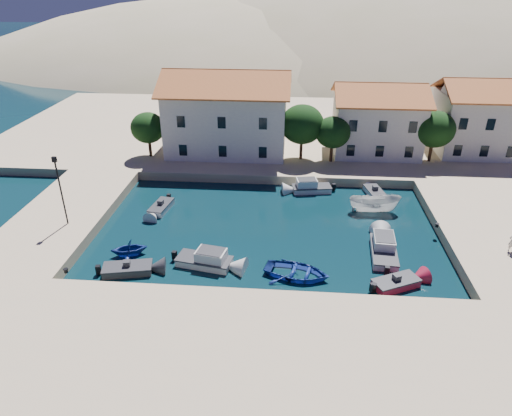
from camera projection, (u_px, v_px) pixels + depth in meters
The scene contains 22 objects.
ground at pixel (259, 300), 32.19m from camera, with size 400.00×400.00×0.00m, color black.
quay_south at pixel (252, 359), 26.64m from camera, with size 52.00×12.00×1.00m, color #C7AC88.
quay_east at pixel (504, 235), 39.34m from camera, with size 11.00×20.00×1.00m, color #C7AC88.
quay_west at pixel (63, 217), 42.20m from camera, with size 8.00×20.00×1.00m, color #C7AC88.
quay_north at pixel (293, 131), 65.50m from camera, with size 80.00×36.00×1.00m, color #C7AC88.
hills at pixel (349, 123), 150.98m from camera, with size 254.00×176.00×99.00m.
building_left at pixel (227, 111), 54.73m from camera, with size 14.70×9.45×9.70m.
building_mid at pixel (377, 117), 54.64m from camera, with size 10.50×8.40×8.30m.
building_right at pixel (478, 115), 54.54m from camera, with size 9.45×8.40×8.80m.
trees at pixel (315, 128), 52.22m from camera, with size 37.30×5.30×6.45m.
lamppost at pixel (60, 184), 38.37m from camera, with size 0.35×0.25×6.22m.
bollards at pixel (300, 258), 34.89m from camera, with size 29.36×9.56×0.30m.
motorboat_grey_sw at pixel (128, 269), 35.08m from camera, with size 3.97×2.37×1.25m.
cabin_cruiser_south at pixel (204, 260), 35.92m from camera, with size 4.64×2.66×1.60m.
rowboat_south at pixel (297, 276), 34.79m from camera, with size 3.56×4.99×1.03m, color navy.
motorboat_red_se at pixel (396, 283), 33.48m from camera, with size 3.79×2.91×1.25m.
cabin_cruiser_east at pixel (384, 250), 37.15m from camera, with size 2.36×5.02×1.60m.
boat_east at pixel (374, 212), 44.21m from camera, with size 1.84×4.89×1.89m, color silver.
motorboat_white_ne at pixel (375, 193), 47.37m from camera, with size 2.13×3.43×1.25m.
rowboat_west at pixel (130, 255), 37.45m from camera, with size 2.50×2.90×1.53m, color navy.
motorboat_white_west at pixel (161, 207), 44.40m from camera, with size 1.95×3.52×1.25m.
cabin_cruiser_north at pixel (312, 187), 48.11m from camera, with size 4.26×2.34×1.60m.
Camera 1 is at (1.86, -25.58, 20.52)m, focal length 32.00 mm.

